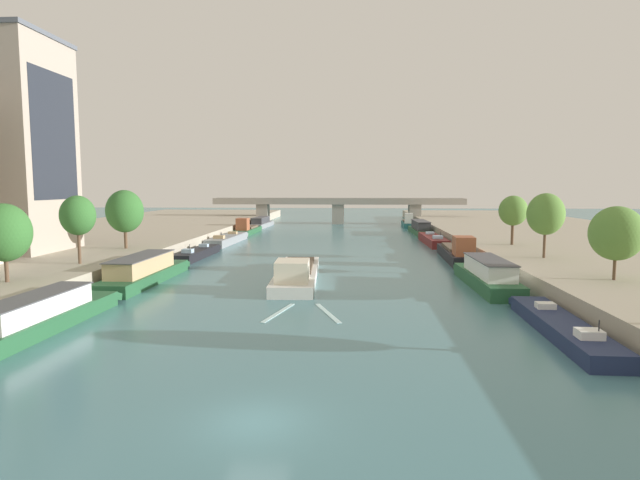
% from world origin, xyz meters
% --- Properties ---
extents(ground_plane, '(400.00, 400.00, 0.00)m').
position_xyz_m(ground_plane, '(0.00, 0.00, 0.00)').
color(ground_plane, teal).
extents(quay_left, '(36.00, 170.00, 1.93)m').
position_xyz_m(quay_left, '(-36.55, 55.00, 0.96)').
color(quay_left, '#A89E89').
rests_on(quay_left, ground).
extents(quay_right, '(36.00, 170.00, 1.93)m').
position_xyz_m(quay_right, '(36.55, 55.00, 0.96)').
color(quay_right, '#A89E89').
rests_on(quay_right, ground).
extents(barge_midriver, '(4.65, 19.82, 2.83)m').
position_xyz_m(barge_midriver, '(-1.73, 30.80, 0.84)').
color(barge_midriver, silver).
rests_on(barge_midriver, ground).
extents(wake_behind_barge, '(5.59, 6.01, 0.03)m').
position_xyz_m(wake_behind_barge, '(0.14, 17.96, 0.01)').
color(wake_behind_barge, silver).
rests_on(wake_behind_barge, ground).
extents(moored_boat_left_near, '(3.21, 15.63, 2.43)m').
position_xyz_m(moored_boat_left_near, '(-16.14, 12.27, 1.02)').
color(moored_boat_left_near, '#235633').
rests_on(moored_boat_left_near, ground).
extents(moored_boat_left_lone, '(3.54, 16.58, 2.70)m').
position_xyz_m(moored_boat_left_lone, '(-16.23, 29.00, 1.13)').
color(moored_boat_left_lone, '#235633').
rests_on(moored_boat_left_lone, ground).
extents(moored_boat_left_far, '(2.69, 13.77, 2.17)m').
position_xyz_m(moored_boat_left_far, '(-16.40, 47.04, 0.56)').
color(moored_boat_left_far, black).
rests_on(moored_boat_left_far, ground).
extents(moored_boat_left_downstream, '(3.54, 16.77, 2.31)m').
position_xyz_m(moored_boat_left_downstream, '(-16.63, 64.16, 0.63)').
color(moored_boat_left_downstream, gray).
rests_on(moored_boat_left_downstream, ground).
extents(moored_boat_left_gap_after, '(3.16, 13.78, 3.23)m').
position_xyz_m(moored_boat_left_gap_after, '(-16.84, 81.13, 0.92)').
color(moored_boat_left_gap_after, '#235633').
rests_on(moored_boat_left_gap_after, ground).
extents(moored_boat_left_upstream, '(3.35, 15.48, 2.32)m').
position_xyz_m(moored_boat_left_upstream, '(-16.87, 97.08, 0.97)').
color(moored_boat_left_upstream, gray).
rests_on(moored_boat_left_upstream, ground).
extents(moored_boat_right_midway, '(2.75, 15.09, 2.08)m').
position_xyz_m(moored_boat_right_midway, '(16.77, 13.45, 0.52)').
color(moored_boat_right_midway, '#1E284C').
rests_on(moored_boat_right_midway, ground).
extents(moored_boat_right_far, '(3.27, 14.97, 2.74)m').
position_xyz_m(moored_boat_right_far, '(16.00, 28.71, 1.14)').
color(moored_boat_right_far, '#235633').
rests_on(moored_boat_right_far, ground).
extents(moored_boat_right_near, '(3.57, 16.17, 3.46)m').
position_xyz_m(moored_boat_right_near, '(16.64, 45.95, 1.02)').
color(moored_boat_right_near, black).
rests_on(moored_boat_right_near, ground).
extents(moored_boat_right_lone, '(2.91, 16.00, 2.38)m').
position_xyz_m(moored_boat_right_lone, '(16.47, 64.97, 0.66)').
color(moored_boat_right_lone, maroon).
rests_on(moored_boat_right_lone, ground).
extents(moored_boat_right_gap_after, '(3.06, 16.52, 2.63)m').
position_xyz_m(moored_boat_right_gap_after, '(16.62, 82.46, 1.10)').
color(moored_boat_right_gap_after, '#235633').
rests_on(moored_boat_right_gap_after, ground).
extents(moored_boat_right_upstream, '(2.68, 11.95, 3.29)m').
position_xyz_m(moored_boat_right_upstream, '(15.95, 99.50, 0.95)').
color(moored_boat_right_upstream, '#23666B').
rests_on(moored_boat_right_upstream, ground).
extents(tree_left_second, '(3.90, 3.90, 6.02)m').
position_xyz_m(tree_left_second, '(-22.71, 18.57, 5.72)').
color(tree_left_second, brown).
rests_on(tree_left_second, quay_left).
extents(tree_left_end_of_row, '(3.23, 3.23, 6.44)m').
position_xyz_m(tree_left_end_of_row, '(-22.07, 28.14, 6.48)').
color(tree_left_end_of_row, brown).
rests_on(tree_left_end_of_row, quay_left).
extents(tree_left_nearest, '(4.29, 4.29, 6.86)m').
position_xyz_m(tree_left_nearest, '(-22.96, 40.31, 6.29)').
color(tree_left_nearest, brown).
rests_on(tree_left_nearest, quay_left).
extents(tree_right_past_mid, '(4.04, 4.04, 5.78)m').
position_xyz_m(tree_right_past_mid, '(24.19, 22.44, 5.58)').
color(tree_right_past_mid, brown).
rests_on(tree_right_past_mid, quay_right).
extents(tree_right_third, '(3.71, 3.71, 6.61)m').
position_xyz_m(tree_right_third, '(23.25, 35.06, 6.40)').
color(tree_right_third, brown).
rests_on(tree_right_third, quay_right).
extents(tree_right_second, '(3.49, 3.49, 6.13)m').
position_xyz_m(tree_right_second, '(23.60, 47.16, 6.17)').
color(tree_right_second, brown).
rests_on(tree_right_second, quay_right).
extents(building_left_far_end, '(10.44, 11.15, 23.79)m').
position_xyz_m(building_left_far_end, '(-34.30, 37.26, 13.84)').
color(building_left_far_end, '#A89989').
rests_on(building_left_far_end, quay_left).
extents(bridge_far, '(61.09, 4.40, 6.26)m').
position_xyz_m(bridge_far, '(0.00, 109.01, 4.00)').
color(bridge_far, gray).
rests_on(bridge_far, ground).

